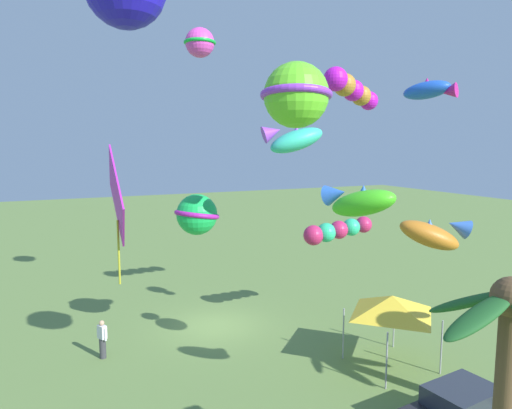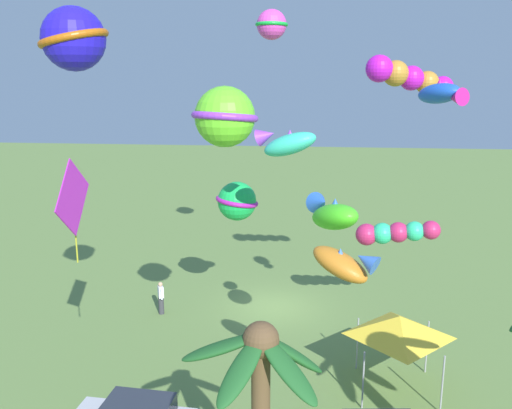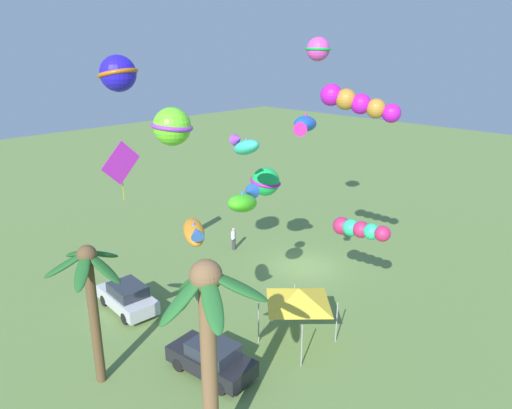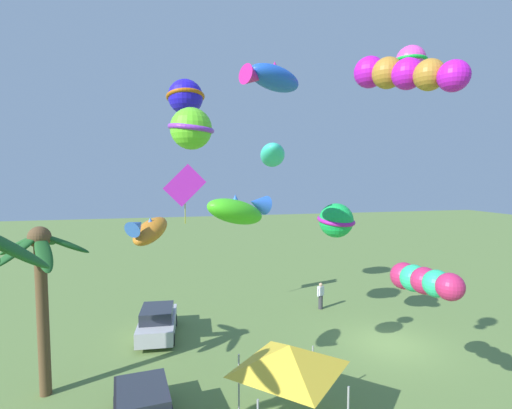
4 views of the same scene
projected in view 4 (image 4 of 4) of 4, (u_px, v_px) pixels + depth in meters
ground_plane at (390, 345)px, 17.91m from camera, size 120.00×120.00×0.00m
palm_tree_1 at (40, 273)px, 13.50m from camera, size 3.18×3.29×6.17m
parked_car_0 at (158, 322)px, 18.75m from camera, size 4.02×1.99×1.51m
spectator_0 at (321, 296)px, 22.69m from camera, size 0.37×0.50×1.59m
festival_tent at (289, 357)px, 11.47m from camera, size 2.86×2.86×2.85m
kite_tube_0 at (402, 74)px, 11.35m from camera, size 3.46×1.96×1.62m
kite_ball_1 at (191, 129)px, 15.89m from camera, size 2.64×2.64×1.76m
kite_fish_2 at (239, 210)px, 13.33m from camera, size 2.08×2.82×1.36m
kite_ball_3 at (411, 60)px, 17.42m from camera, size 1.99×1.99×1.34m
kite_tube_4 at (422, 280)px, 12.04m from camera, size 3.42×1.20×1.23m
kite_ball_5 at (336, 220)px, 18.44m from camera, size 2.37×2.36×1.67m
kite_ball_6 at (185, 97)px, 19.97m from camera, size 2.33×2.33×1.84m
kite_fish_7 at (272, 78)px, 10.05m from camera, size 1.55×2.01×0.85m
kite_diamond_8 at (185, 186)px, 20.66m from camera, size 0.22×2.35×3.27m
kite_fish_9 at (272, 154)px, 15.11m from camera, size 2.39×1.43×1.28m
kite_fish_10 at (149, 230)px, 12.44m from camera, size 2.09×1.64×1.19m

